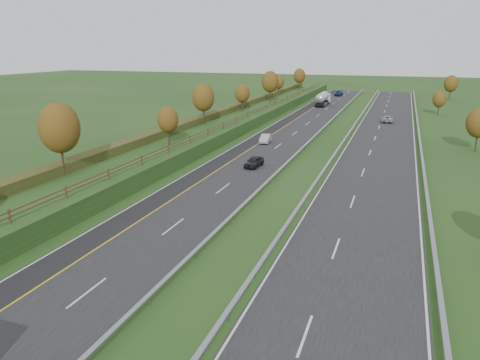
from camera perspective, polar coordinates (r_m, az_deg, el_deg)
The scene contains 18 objects.
ground at distance 68.53m, azimuth 9.28°, elevation 3.04°, with size 400.00×400.00×0.00m, color #214117.
near_carriageway at distance 74.98m, azimuth 3.91°, elevation 4.34°, with size 10.50×200.00×0.04m, color black.
far_carriageway at distance 72.55m, azimuth 16.61°, elevation 3.31°, with size 10.50×200.00×0.04m, color black.
hard_shoulder at distance 76.02m, azimuth 1.18°, elevation 4.53°, with size 3.00×200.00×0.04m, color black.
lane_markings at distance 73.49m, azimuth 8.72°, elevation 3.97°, with size 26.75×200.00×0.01m.
embankment_left at distance 79.11m, azimuth -5.23°, elevation 5.64°, with size 12.00×200.00×2.00m, color #214117.
hedge_left at distance 79.69m, azimuth -6.58°, elevation 6.81°, with size 2.20×180.00×1.10m, color #333D18.
fence_left at distance 76.72m, azimuth -2.30°, elevation 6.68°, with size 0.12×189.06×1.20m.
median_barrier_near at distance 73.62m, azimuth 8.22°, elevation 4.46°, with size 0.32×200.00×0.71m.
median_barrier_far at distance 72.86m, azimuth 12.16°, elevation 4.15°, with size 0.32×200.00×0.71m.
outer_barrier_far at distance 72.46m, azimuth 21.22°, elevation 3.36°, with size 0.32×200.00×0.71m.
trees_left at distance 75.15m, azimuth -6.15°, elevation 9.21°, with size 6.64×164.30×7.66m.
trees_far at distance 101.29m, azimuth 25.28°, elevation 8.32°, with size 8.45×118.60×7.12m.
road_tanker at distance 127.71m, azimuth 10.08°, elevation 9.78°, with size 2.40×11.22×3.46m.
car_dark_near at distance 60.62m, azimuth 1.73°, elevation 2.26°, with size 1.61×4.01×1.37m, color black.
car_silver_mid at distance 76.28m, azimuth 3.15°, elevation 5.09°, with size 1.45×4.15×1.37m, color #AFB0B4.
car_small_far at distance 154.10m, azimuth 11.94°, elevation 10.31°, with size 2.16×5.32×1.54m, color #162145.
car_oncoming at distance 102.00m, azimuth 17.50°, elevation 7.13°, with size 2.24×4.87×1.35m, color #A9A9AE.
Camera 1 is at (19.10, -10.93, 15.07)m, focal length 35.00 mm.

